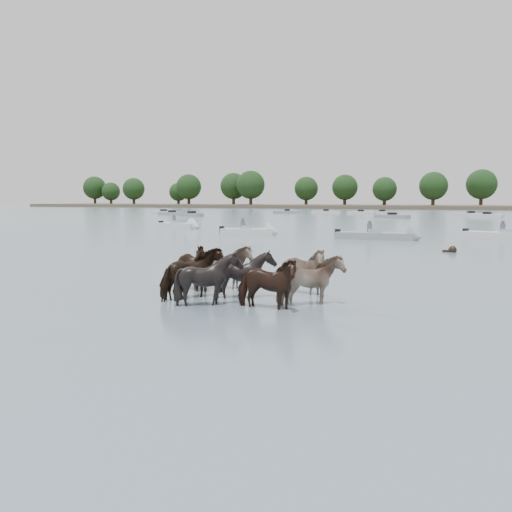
% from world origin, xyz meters
% --- Properties ---
extents(ground, '(400.00, 400.00, 0.00)m').
position_xyz_m(ground, '(0.00, 0.00, 0.00)').
color(ground, slate).
rests_on(ground, ground).
extents(shoreline, '(160.00, 30.00, 1.00)m').
position_xyz_m(shoreline, '(-70.00, 150.00, 0.50)').
color(shoreline, '#4C4233').
rests_on(shoreline, ground).
extents(pony_herd, '(6.11, 4.00, 1.60)m').
position_xyz_m(pony_herd, '(0.37, 0.45, 0.61)').
color(pony_herd, black).
rests_on(pony_herd, ground).
extents(swimming_pony, '(0.72, 0.44, 0.44)m').
position_xyz_m(swimming_pony, '(4.57, 17.13, 0.10)').
color(swimming_pony, black).
rests_on(swimming_pony, ground).
extents(motorboat_a, '(4.77, 2.82, 1.92)m').
position_xyz_m(motorboat_a, '(-10.65, 25.92, 0.23)').
color(motorboat_a, silver).
rests_on(motorboat_a, ground).
extents(motorboat_b, '(5.95, 1.83, 1.92)m').
position_xyz_m(motorboat_b, '(-0.33, 24.87, 0.22)').
color(motorboat_b, gray).
rests_on(motorboat_b, ground).
extents(motorboat_f, '(5.10, 2.38, 1.92)m').
position_xyz_m(motorboat_f, '(-20.82, 31.59, 0.23)').
color(motorboat_f, silver).
rests_on(motorboat_f, ground).
extents(distant_flotilla, '(104.85, 27.44, 0.93)m').
position_xyz_m(distant_flotilla, '(-1.48, 75.70, 0.26)').
color(distant_flotilla, silver).
rests_on(distant_flotilla, ground).
extents(treeline, '(147.17, 22.10, 11.59)m').
position_xyz_m(treeline, '(-69.72, 151.12, 6.51)').
color(treeline, '#382619').
rests_on(treeline, ground).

